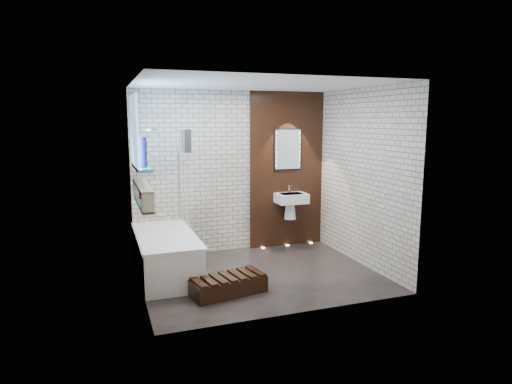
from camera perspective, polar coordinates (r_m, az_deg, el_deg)
name	(u,v)px	position (r m, az deg, el deg)	size (l,w,h in m)	color
ground	(260,275)	(6.27, 0.47, -10.63)	(3.20, 3.20, 0.00)	black
room_shell	(260,183)	(5.96, 0.48, 1.20)	(3.24, 3.20, 2.60)	#B4A18F
walnut_panel	(287,170)	(7.48, 3.99, 2.85)	(1.30, 0.06, 2.60)	black
clerestory_window	(136,139)	(5.91, -15.26, 6.67)	(0.18, 1.00, 0.94)	#7FADE0
display_niche	(143,195)	(5.79, -14.42, -0.34)	(0.14, 1.30, 0.26)	teal
bathtub	(166,254)	(6.32, -11.56, -7.90)	(0.79, 1.74, 0.70)	white
bath_screen	(184,179)	(6.59, -9.33, 1.69)	(0.01, 0.78, 1.40)	white
towel	(186,141)	(6.25, -8.99, 6.54)	(0.09, 0.24, 0.32)	black
shower_head	(152,130)	(6.53, -13.35, 7.84)	(0.18, 0.18, 0.02)	silver
washbasin	(291,202)	(7.38, 4.55, -1.26)	(0.50, 0.36, 0.58)	white
led_mirror	(288,149)	(7.41, 4.13, 5.51)	(0.50, 0.02, 0.70)	black
walnut_step	(228,285)	(5.63, -3.64, -11.95)	(0.92, 0.41, 0.21)	black
niche_bottles	(144,200)	(5.60, -14.22, -0.99)	(0.06, 0.74, 0.15)	maroon
sill_vases	(142,156)	(5.89, -14.47, 4.48)	(0.18, 0.39, 0.38)	#15173C
floor_uplights	(287,245)	(7.67, 4.09, -6.86)	(0.96, 0.06, 0.01)	#FFD899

